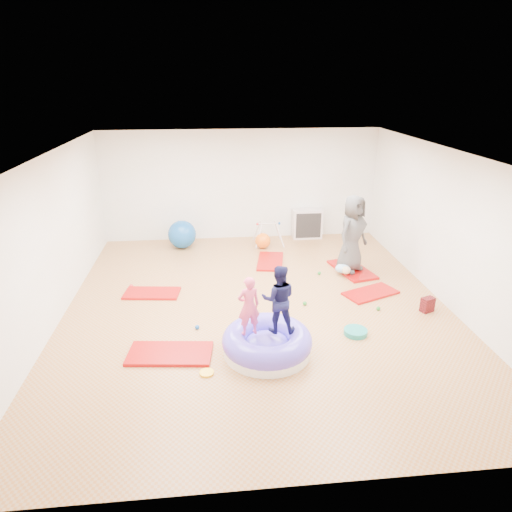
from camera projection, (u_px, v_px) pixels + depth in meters
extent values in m
cube|color=tan|center=(258.00, 307.00, 8.46)|extent=(7.00, 8.00, 0.01)
cube|color=beige|center=(258.00, 154.00, 7.44)|extent=(7.00, 8.00, 0.01)
cube|color=white|center=(241.00, 185.00, 11.65)|extent=(7.00, 0.01, 2.80)
cube|color=white|center=(303.00, 374.00, 4.24)|extent=(7.00, 0.01, 2.80)
cube|color=white|center=(50.00, 243.00, 7.61)|extent=(0.01, 8.00, 2.80)
cube|color=white|center=(449.00, 229.00, 8.28)|extent=(0.01, 8.00, 2.80)
cube|color=#BC0B06|center=(170.00, 354.00, 6.98)|extent=(1.34, 0.77, 0.05)
cube|color=#BC0B06|center=(152.00, 293.00, 8.95)|extent=(1.12, 0.66, 0.04)
cube|color=#BC0B06|center=(270.00, 261.00, 10.50)|extent=(0.76, 1.21, 0.05)
cube|color=#BC0B06|center=(371.00, 293.00, 8.96)|extent=(1.18, 0.89, 0.04)
cube|color=#BC0B06|center=(352.00, 270.00, 10.04)|extent=(0.88, 1.33, 0.05)
cylinder|color=white|center=(267.00, 348.00, 7.03)|extent=(1.35, 1.35, 0.15)
torus|color=#5E4AE7|center=(267.00, 340.00, 6.98)|extent=(1.39, 1.39, 0.37)
ellipsoid|color=#5E4AE7|center=(267.00, 345.00, 7.01)|extent=(0.74, 0.74, 0.33)
imported|color=#FB507E|center=(249.00, 303.00, 6.72)|extent=(0.38, 0.30, 0.94)
imported|color=#141543|center=(279.00, 296.00, 6.78)|extent=(0.56, 0.46, 1.07)
imported|color=#454545|center=(352.00, 234.00, 9.66)|extent=(0.97, 0.92, 1.67)
ellipsoid|color=#94C5EF|center=(344.00, 268.00, 9.77)|extent=(0.37, 0.24, 0.21)
sphere|color=#DCBA8B|center=(346.00, 270.00, 9.60)|extent=(0.17, 0.17, 0.17)
sphere|color=#248129|center=(319.00, 273.00, 9.82)|extent=(0.08, 0.08, 0.08)
sphere|color=#FFB807|center=(285.00, 272.00, 9.90)|extent=(0.08, 0.08, 0.08)
sphere|color=#248129|center=(305.00, 303.00, 8.51)|extent=(0.08, 0.08, 0.08)
sphere|color=#248129|center=(297.00, 328.00, 7.66)|extent=(0.08, 0.08, 0.08)
sphere|color=#1250A0|center=(197.00, 327.00, 7.70)|extent=(0.08, 0.08, 0.08)
sphere|color=red|center=(131.00, 286.00, 9.22)|extent=(0.08, 0.08, 0.08)
sphere|color=#248129|center=(378.00, 308.00, 8.32)|extent=(0.08, 0.08, 0.08)
sphere|color=#1250A0|center=(182.00, 234.00, 11.29)|extent=(0.69, 0.69, 0.69)
sphere|color=orange|center=(263.00, 241.00, 11.31)|extent=(0.39, 0.39, 0.39)
cylinder|color=beige|center=(259.00, 237.00, 11.26)|extent=(0.21, 0.22, 0.57)
cylinder|color=beige|center=(257.00, 230.00, 11.71)|extent=(0.21, 0.22, 0.57)
cylinder|color=beige|center=(280.00, 236.00, 11.31)|extent=(0.21, 0.22, 0.57)
cylinder|color=beige|center=(277.00, 230.00, 11.77)|extent=(0.21, 0.22, 0.57)
cylinder|color=beige|center=(268.00, 224.00, 11.42)|extent=(0.55, 0.03, 0.03)
sphere|color=red|center=(257.00, 224.00, 11.40)|extent=(0.07, 0.07, 0.07)
sphere|color=#1250A0|center=(279.00, 223.00, 11.45)|extent=(0.07, 0.07, 0.07)
cube|color=beige|center=(307.00, 224.00, 12.00)|extent=(0.77, 0.37, 0.77)
cube|color=black|center=(308.00, 226.00, 11.84)|extent=(0.66, 0.02, 0.66)
cube|color=beige|center=(307.00, 224.00, 11.95)|extent=(0.02, 0.26, 0.67)
cube|color=beige|center=(307.00, 224.00, 11.95)|extent=(0.67, 0.26, 0.02)
cylinder|color=teal|center=(356.00, 332.00, 7.55)|extent=(0.39, 0.39, 0.09)
cube|color=maroon|center=(427.00, 305.00, 8.25)|extent=(0.27, 0.22, 0.27)
cylinder|color=#FFB807|center=(207.00, 373.00, 6.55)|extent=(0.21, 0.21, 0.03)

